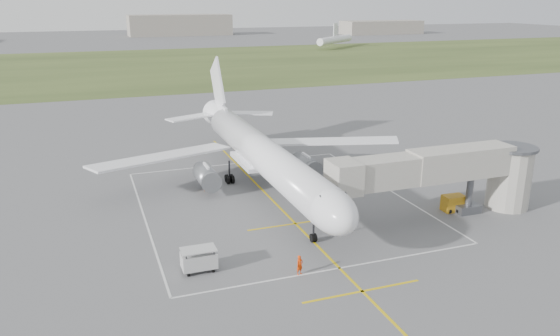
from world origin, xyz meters
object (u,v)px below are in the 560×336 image
object	(u,v)px
jet_bridge	(453,172)
ramp_worker_wing	(206,183)
airliner	(262,154)
gpu_unit	(453,203)
ramp_worker_nose	(300,265)
baggage_cart	(199,260)

from	to	relation	value
jet_bridge	ramp_worker_wing	size ratio (longest dim) A/B	12.12
airliner	jet_bridge	distance (m)	21.22
gpu_unit	ramp_worker_nose	world-z (taller)	gpu_unit
airliner	gpu_unit	xyz separation A→B (m)	(16.95, -13.21, -3.56)
ramp_worker_nose	baggage_cart	bearing A→B (deg)	136.33
jet_bridge	gpu_unit	distance (m)	4.23
airliner	baggage_cart	xyz separation A→B (m)	(-11.07, -17.19, -3.38)
jet_bridge	ramp_worker_wing	bearing A→B (deg)	143.78
airliner	jet_bridge	bearing A→B (deg)	-42.19
airliner	gpu_unit	bearing A→B (deg)	-37.92
gpu_unit	ramp_worker_wing	xyz separation A→B (m)	(-23.22, 15.06, 0.13)
airliner	ramp_worker_wing	distance (m)	7.38
ramp_worker_wing	airliner	bearing A→B (deg)	-151.49
baggage_cart	ramp_worker_nose	bearing A→B (deg)	-24.18
jet_bridge	gpu_unit	world-z (taller)	jet_bridge
jet_bridge	baggage_cart	xyz separation A→B (m)	(-26.79, -2.94, -3.73)
airliner	ramp_worker_nose	xyz separation A→B (m)	(-3.53, -20.61, -3.56)
jet_bridge	ramp_worker_nose	distance (m)	20.64
ramp_worker_nose	ramp_worker_wing	world-z (taller)	ramp_worker_wing
baggage_cart	ramp_worker_wing	bearing A→B (deg)	76.02
baggage_cart	ramp_worker_wing	xyz separation A→B (m)	(4.81, 19.04, -0.05)
airliner	gpu_unit	size ratio (longest dim) A/B	19.95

